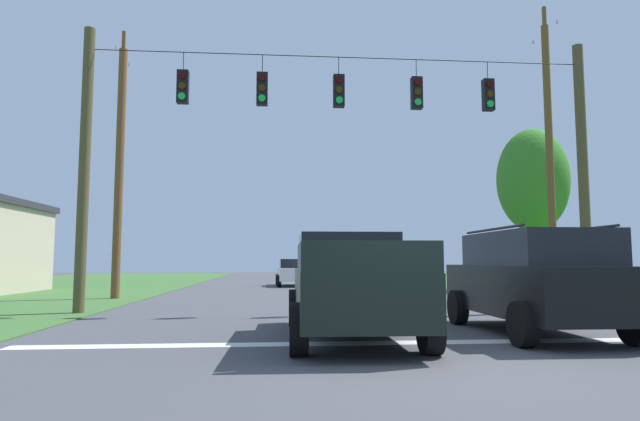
{
  "coord_description": "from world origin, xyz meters",
  "views": [
    {
      "loc": [
        -1.95,
        -7.35,
        1.42
      ],
      "look_at": [
        -0.38,
        11.35,
        3.17
      ],
      "focal_mm": 30.29,
      "sensor_mm": 36.0,
      "label": 1
    }
  ],
  "objects_px": {
    "suv_black": "(533,279)",
    "tree_roadside_right": "(533,180)",
    "distant_car_crossing_white": "(294,272)",
    "utility_pole_near_left": "(119,168)",
    "pickup_truck": "(350,285)",
    "utility_pole_mid_right": "(550,154)",
    "overhead_signal_span": "(343,153)",
    "distant_car_oncoming": "(488,272)"
  },
  "relations": [
    {
      "from": "suv_black",
      "to": "tree_roadside_right",
      "type": "xyz_separation_m",
      "value": [
        7.57,
        15.02,
        4.3
      ]
    },
    {
      "from": "distant_car_crossing_white",
      "to": "utility_pole_near_left",
      "type": "distance_m",
      "value": 12.97
    },
    {
      "from": "pickup_truck",
      "to": "utility_pole_mid_right",
      "type": "xyz_separation_m",
      "value": [
        9.08,
        9.48,
        4.54
      ]
    },
    {
      "from": "overhead_signal_span",
      "to": "distant_car_oncoming",
      "type": "xyz_separation_m",
      "value": [
        10.17,
        14.8,
        -3.7
      ]
    },
    {
      "from": "overhead_signal_span",
      "to": "utility_pole_mid_right",
      "type": "relative_size",
      "value": 1.29
    },
    {
      "from": "distant_car_crossing_white",
      "to": "overhead_signal_span",
      "type": "bearing_deg",
      "value": -87.07
    },
    {
      "from": "pickup_truck",
      "to": "distant_car_crossing_white",
      "type": "relative_size",
      "value": 1.25
    },
    {
      "from": "overhead_signal_span",
      "to": "utility_pole_mid_right",
      "type": "xyz_separation_m",
      "value": [
        8.57,
        4.43,
        1.01
      ]
    },
    {
      "from": "distant_car_oncoming",
      "to": "utility_pole_mid_right",
      "type": "relative_size",
      "value": 0.39
    },
    {
      "from": "overhead_signal_span",
      "to": "utility_pole_mid_right",
      "type": "height_order",
      "value": "utility_pole_mid_right"
    },
    {
      "from": "pickup_truck",
      "to": "distant_car_oncoming",
      "type": "relative_size",
      "value": 1.24
    },
    {
      "from": "overhead_signal_span",
      "to": "pickup_truck",
      "type": "height_order",
      "value": "overhead_signal_span"
    },
    {
      "from": "overhead_signal_span",
      "to": "utility_pole_near_left",
      "type": "height_order",
      "value": "utility_pole_near_left"
    },
    {
      "from": "distant_car_oncoming",
      "to": "distant_car_crossing_white",
      "type": "bearing_deg",
      "value": 175.25
    },
    {
      "from": "utility_pole_near_left",
      "to": "utility_pole_mid_right",
      "type": "bearing_deg",
      "value": -4.23
    },
    {
      "from": "pickup_truck",
      "to": "distant_car_oncoming",
      "type": "xyz_separation_m",
      "value": [
        10.68,
        19.86,
        -0.18
      ]
    },
    {
      "from": "suv_black",
      "to": "tree_roadside_right",
      "type": "height_order",
      "value": "tree_roadside_right"
    },
    {
      "from": "distant_car_crossing_white",
      "to": "tree_roadside_right",
      "type": "distance_m",
      "value": 13.59
    },
    {
      "from": "distant_car_crossing_white",
      "to": "utility_pole_mid_right",
      "type": "xyz_separation_m",
      "value": [
        9.38,
        -11.29,
        4.71
      ]
    },
    {
      "from": "tree_roadside_right",
      "to": "utility_pole_mid_right",
      "type": "bearing_deg",
      "value": -110.55
    },
    {
      "from": "utility_pole_mid_right",
      "to": "overhead_signal_span",
      "type": "bearing_deg",
      "value": -152.67
    },
    {
      "from": "overhead_signal_span",
      "to": "tree_roadside_right",
      "type": "bearing_deg",
      "value": 43.45
    },
    {
      "from": "pickup_truck",
      "to": "distant_car_oncoming",
      "type": "distance_m",
      "value": 22.55
    },
    {
      "from": "suv_black",
      "to": "utility_pole_near_left",
      "type": "distance_m",
      "value": 15.69
    },
    {
      "from": "overhead_signal_span",
      "to": "pickup_truck",
      "type": "xyz_separation_m",
      "value": [
        -0.51,
        -5.05,
        -3.53
      ]
    },
    {
      "from": "utility_pole_mid_right",
      "to": "utility_pole_near_left",
      "type": "relative_size",
      "value": 1.1
    },
    {
      "from": "utility_pole_mid_right",
      "to": "utility_pole_near_left",
      "type": "height_order",
      "value": "utility_pole_mid_right"
    },
    {
      "from": "pickup_truck",
      "to": "utility_pole_mid_right",
      "type": "bearing_deg",
      "value": 46.24
    },
    {
      "from": "distant_car_crossing_white",
      "to": "utility_pole_near_left",
      "type": "xyz_separation_m",
      "value": [
        -7.02,
        -10.07,
        4.16
      ]
    },
    {
      "from": "pickup_truck",
      "to": "distant_car_crossing_white",
      "type": "xyz_separation_m",
      "value": [
        -0.29,
        20.77,
        -0.18
      ]
    },
    {
      "from": "pickup_truck",
      "to": "distant_car_crossing_white",
      "type": "bearing_deg",
      "value": 90.81
    },
    {
      "from": "distant_car_oncoming",
      "to": "utility_pole_mid_right",
      "type": "height_order",
      "value": "utility_pole_mid_right"
    },
    {
      "from": "distant_car_oncoming",
      "to": "tree_roadside_right",
      "type": "bearing_deg",
      "value": -83.3
    },
    {
      "from": "utility_pole_near_left",
      "to": "distant_car_oncoming",
      "type": "bearing_deg",
      "value": 26.97
    },
    {
      "from": "overhead_signal_span",
      "to": "suv_black",
      "type": "xyz_separation_m",
      "value": [
        3.15,
        -4.87,
        -3.43
      ]
    },
    {
      "from": "overhead_signal_span",
      "to": "pickup_truck",
      "type": "distance_m",
      "value": 6.18
    },
    {
      "from": "pickup_truck",
      "to": "utility_pole_near_left",
      "type": "distance_m",
      "value": 13.56
    },
    {
      "from": "overhead_signal_span",
      "to": "distant_car_oncoming",
      "type": "height_order",
      "value": "overhead_signal_span"
    },
    {
      "from": "pickup_truck",
      "to": "utility_pole_mid_right",
      "type": "height_order",
      "value": "utility_pole_mid_right"
    },
    {
      "from": "utility_pole_mid_right",
      "to": "tree_roadside_right",
      "type": "relative_size",
      "value": 1.44
    },
    {
      "from": "pickup_truck",
      "to": "utility_pole_mid_right",
      "type": "relative_size",
      "value": 0.48
    },
    {
      "from": "distant_car_crossing_white",
      "to": "utility_pole_near_left",
      "type": "bearing_deg",
      "value": -124.89
    }
  ]
}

